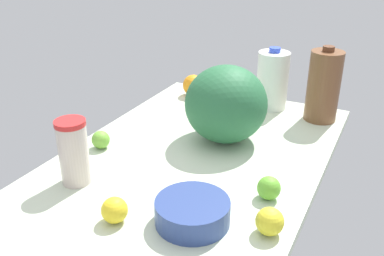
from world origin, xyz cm
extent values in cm
cube|color=beige|center=(0.00, 0.00, 1.50)|extent=(120.00, 76.00, 3.00)
ellipsoid|color=#29683E|center=(-16.14, 4.15, 15.63)|extent=(26.72, 26.72, 25.26)
cylinder|color=navy|center=(28.60, 14.50, 5.99)|extent=(18.00, 18.00, 5.98)
cylinder|color=beige|center=(26.66, -22.39, 11.60)|extent=(8.06, 8.06, 17.21)
cylinder|color=red|center=(26.66, -22.39, 20.91)|extent=(8.31, 8.31, 1.40)
cylinder|color=brown|center=(-47.26, 28.93, 15.78)|extent=(11.59, 11.59, 25.55)
cylinder|color=#59331E|center=(-47.26, 28.93, 29.45)|extent=(4.06, 4.06, 1.80)
cylinder|color=white|center=(-50.46, 9.23, 14.02)|extent=(12.01, 12.01, 22.05)
cylinder|color=blue|center=(-50.46, 9.23, 25.95)|extent=(4.20, 4.20, 1.80)
sphere|color=#6FB039|center=(7.39, -28.89, 5.90)|extent=(5.80, 5.80, 5.80)
sphere|color=orange|center=(-48.57, -23.81, 7.43)|extent=(8.85, 8.85, 8.85)
sphere|color=#63B031|center=(10.62, 27.62, 6.10)|extent=(6.20, 6.20, 6.20)
sphere|color=yellow|center=(36.54, -2.30, 6.22)|extent=(6.43, 6.43, 6.43)
sphere|color=yellow|center=(24.27, 32.09, 6.32)|extent=(6.65, 6.65, 6.65)
camera|label=1|loc=(103.10, 51.82, 67.06)|focal=40.00mm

